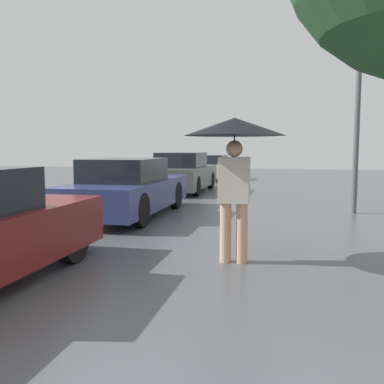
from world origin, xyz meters
name	(u,v)px	position (x,y,z in m)	size (l,w,h in m)	color
pedestrian	(234,141)	(-0.38, 4.47, 1.58)	(1.29, 1.29, 1.88)	tan
parked_car_second	(128,189)	(-3.13, 7.85, 0.60)	(1.65, 4.29, 1.27)	navy
parked_car_third	(183,173)	(-3.18, 13.27, 0.62)	(1.66, 4.30, 1.34)	#4C514C
parked_car_farthest	(211,168)	(-3.23, 19.19, 0.55)	(1.68, 4.26, 1.16)	silver
street_lamp	(359,66)	(1.82, 9.28, 3.30)	(0.34, 0.34, 5.11)	#515456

